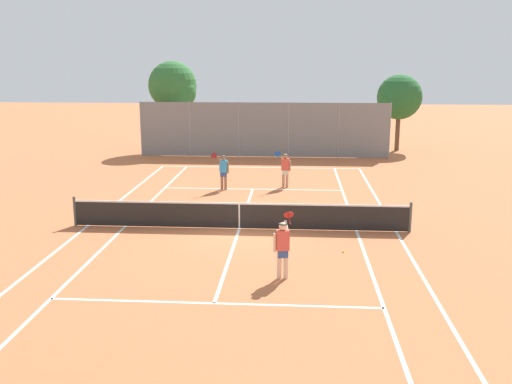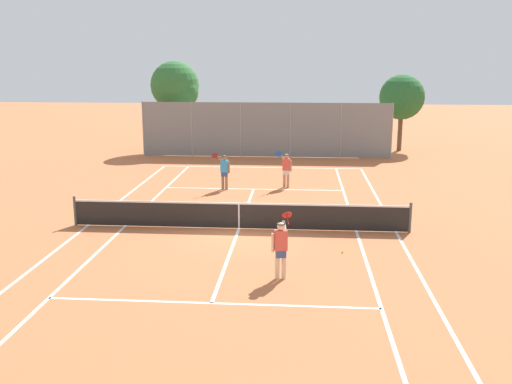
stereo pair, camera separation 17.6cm
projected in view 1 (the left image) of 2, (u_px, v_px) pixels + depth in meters
The scene contains 13 objects.
ground_plane at pixel (239, 229), 20.22m from camera, with size 120.00×120.00×0.00m, color #BC663D.
court_line_markings at pixel (239, 229), 20.22m from camera, with size 11.10×23.90×0.01m.
tennis_net at pixel (239, 215), 20.11m from camera, with size 12.00×0.10×1.07m.
player_near_side at pixel (283, 246), 15.41m from camera, with size 0.56×0.82×1.77m.
player_far_left at pixel (223, 170), 26.16m from camera, with size 0.79×0.71×1.77m.
player_far_right at pixel (285, 168), 26.61m from camera, with size 0.77×0.71×1.77m.
loose_tennis_ball_1 at pixel (343, 252), 17.70m from camera, with size 0.07×0.07×0.07m, color #D1DB33.
loose_tennis_ball_2 at pixel (247, 206), 23.25m from camera, with size 0.07×0.07×0.07m, color #D1DB33.
loose_tennis_ball_3 at pixel (222, 182), 27.89m from camera, with size 0.07×0.07×0.07m, color #D1DB33.
loose_tennis_ball_5 at pixel (284, 206), 23.19m from camera, with size 0.07×0.07×0.07m, color #D1DB33.
back_fence at pixel (264, 130), 34.88m from camera, with size 15.35×0.08×3.36m.
tree_behind_left at pixel (174, 87), 36.79m from camera, with size 3.15×3.12×5.81m.
tree_behind_right at pixel (401, 98), 37.15m from camera, with size 2.91×2.91×4.96m.
Camera 1 is at (1.92, -19.32, 5.83)m, focal length 40.00 mm.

